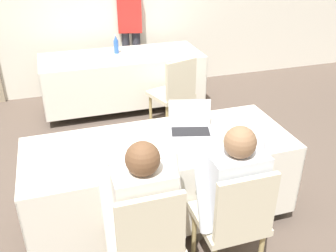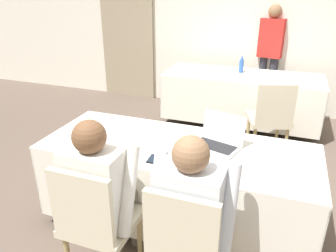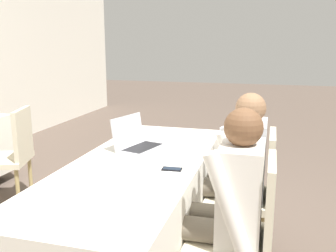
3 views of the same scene
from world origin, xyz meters
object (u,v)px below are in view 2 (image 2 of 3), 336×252
object	(u,v)px
chair_near_left	(96,219)
person_red_shirt	(270,53)
person_checkered_shirt	(102,189)
cell_phone	(153,159)
water_bottle	(241,65)
person_white_shirt	(193,210)
chair_near_right	(187,243)
laptop	(217,141)
chair_far_spare	(271,116)

from	to	relation	value
chair_near_left	person_red_shirt	world-z (taller)	person_red_shirt
chair_near_left	person_checkered_shirt	world-z (taller)	person_checkered_shirt
cell_phone	water_bottle	size ratio (longest dim) A/B	0.50
cell_phone	person_white_shirt	size ratio (longest dim) A/B	0.11
water_bottle	chair_near_right	size ratio (longest dim) A/B	0.27
laptop	person_white_shirt	distance (m)	0.72
water_bottle	chair_near_left	world-z (taller)	water_bottle
cell_phone	chair_near_right	world-z (taller)	chair_near_right
chair_near_left	laptop	bearing A→B (deg)	-125.78
person_white_shirt	chair_near_right	bearing A→B (deg)	90.00
water_bottle	chair_near_right	world-z (taller)	water_bottle
chair_near_left	cell_phone	bearing A→B (deg)	-114.38
cell_phone	person_white_shirt	world-z (taller)	person_white_shirt
person_white_shirt	laptop	bearing A→B (deg)	-88.82
chair_far_spare	person_white_shirt	distance (m)	2.10
chair_near_right	person_checkered_shirt	xyz separation A→B (m)	(-0.60, 0.10, 0.16)
chair_near_left	person_checkered_shirt	size ratio (longest dim) A/B	0.78
water_bottle	person_white_shirt	bearing A→B (deg)	-86.44
chair_far_spare	chair_near_right	bearing A→B (deg)	63.90
person_red_shirt	chair_far_spare	bearing A→B (deg)	-70.96
chair_near_right	chair_far_spare	distance (m)	2.20
water_bottle	person_checkered_shirt	size ratio (longest dim) A/B	0.21
laptop	person_red_shirt	size ratio (longest dim) A/B	0.25
chair_far_spare	cell_phone	bearing A→B (deg)	49.79
chair_near_right	person_red_shirt	distance (m)	3.73
water_bottle	person_checkered_shirt	bearing A→B (deg)	-97.81
chair_near_right	chair_far_spare	xyz separation A→B (m)	(0.31, 2.17, 0.00)
person_red_shirt	water_bottle	bearing A→B (deg)	-105.70
chair_far_spare	person_red_shirt	world-z (taller)	person_red_shirt
laptop	chair_near_right	world-z (taller)	laptop
person_checkered_shirt	chair_near_left	bearing A→B (deg)	90.00
water_bottle	chair_near_right	xyz separation A→B (m)	(0.19, -3.11, -0.34)
chair_far_spare	water_bottle	bearing A→B (deg)	-80.17
cell_phone	person_red_shirt	distance (m)	3.30
water_bottle	chair_near_left	size ratio (longest dim) A/B	0.27
laptop	person_red_shirt	xyz separation A→B (m)	(0.15, 2.90, 0.14)
person_red_shirt	cell_phone	bearing A→B (deg)	-86.55
water_bottle	chair_near_left	xyz separation A→B (m)	(-0.41, -3.11, -0.34)
laptop	person_checkered_shirt	bearing A→B (deg)	-113.88
cell_phone	chair_far_spare	world-z (taller)	chair_far_spare
chair_near_left	chair_near_right	size ratio (longest dim) A/B	1.00
water_bottle	chair_near_left	bearing A→B (deg)	-97.55
laptop	person_white_shirt	bearing A→B (deg)	-73.15
water_bottle	person_red_shirt	world-z (taller)	person_red_shirt
cell_phone	person_red_shirt	xyz separation A→B (m)	(0.53, 3.25, 0.18)
chair_near_left	person_checkered_shirt	bearing A→B (deg)	-90.00
chair_near_left	person_white_shirt	size ratio (longest dim) A/B	0.78
chair_near_left	chair_far_spare	distance (m)	2.36
person_checkered_shirt	person_red_shirt	size ratio (longest dim) A/B	0.73
chair_near_left	person_white_shirt	distance (m)	0.63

